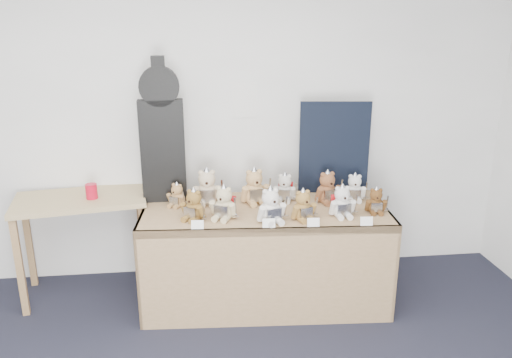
{
  "coord_description": "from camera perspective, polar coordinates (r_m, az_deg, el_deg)",
  "views": [
    {
      "loc": [
        0.32,
        -1.65,
        2.16
      ],
      "look_at": [
        0.72,
        1.81,
        1.06
      ],
      "focal_mm": 35.0,
      "sensor_mm": 36.0,
      "label": 1
    }
  ],
  "objects": [
    {
      "name": "entry_card_d",
      "position": [
        3.6,
        12.52,
        -4.73
      ],
      "size": [
        0.09,
        0.02,
        0.06
      ],
      "primitive_type": "cube",
      "rotation": [
        -0.24,
        0.0,
        -0.06
      ],
      "color": "white",
      "rests_on": "display_table"
    },
    {
      "name": "teddy_front_right",
      "position": [
        3.61,
        5.41,
        -3.13
      ],
      "size": [
        0.21,
        0.19,
        0.25
      ],
      "rotation": [
        0.0,
        0.0,
        0.28
      ],
      "color": "olive",
      "rests_on": "display_table"
    },
    {
      "name": "room_shell",
      "position": [
        4.2,
        -1.31,
        9.03
      ],
      "size": [
        6.0,
        6.0,
        6.0
      ],
      "color": "silver",
      "rests_on": "floor"
    },
    {
      "name": "entry_card_a",
      "position": [
        3.48,
        -6.71,
        -5.21
      ],
      "size": [
        0.09,
        0.02,
        0.06
      ],
      "primitive_type": "cube",
      "rotation": [
        -0.24,
        0.0,
        -0.06
      ],
      "color": "white",
      "rests_on": "display_table"
    },
    {
      "name": "teddy_back_right",
      "position": [
        3.98,
        8.17,
        -1.09
      ],
      "size": [
        0.24,
        0.21,
        0.29
      ],
      "rotation": [
        0.0,
        0.0,
        0.23
      ],
      "color": "brown",
      "rests_on": "display_table"
    },
    {
      "name": "teddy_back_far_left",
      "position": [
        3.91,
        -9.03,
        -1.92
      ],
      "size": [
        0.17,
        0.17,
        0.21
      ],
      "rotation": [
        0.0,
        0.0,
        -0.54
      ],
      "color": "#A0794B",
      "rests_on": "display_table"
    },
    {
      "name": "teddy_front_centre",
      "position": [
        3.55,
        1.7,
        -3.21
      ],
      "size": [
        0.24,
        0.22,
        0.29
      ],
      "rotation": [
        0.0,
        0.0,
        0.29
      ],
      "color": "silver",
      "rests_on": "display_table"
    },
    {
      "name": "teddy_front_left",
      "position": [
        3.63,
        -3.69,
        -2.87
      ],
      "size": [
        0.22,
        0.22,
        0.28
      ],
      "rotation": [
        0.0,
        0.0,
        -0.44
      ],
      "color": "#C4B38A",
      "rests_on": "display_table"
    },
    {
      "name": "guitar_case",
      "position": [
        3.94,
        -10.71,
        5.24
      ],
      "size": [
        0.35,
        0.12,
        1.13
      ],
      "rotation": [
        0.0,
        0.0,
        0.04
      ],
      "color": "black",
      "rests_on": "display_table"
    },
    {
      "name": "entry_card_b",
      "position": [
        3.48,
        1.48,
        -5.06
      ],
      "size": [
        0.09,
        0.03,
        0.06
      ],
      "primitive_type": "cube",
      "rotation": [
        -0.24,
        0.0,
        -0.06
      ],
      "color": "white",
      "rests_on": "display_table"
    },
    {
      "name": "side_table",
      "position": [
        4.22,
        -19.33,
        -3.65
      ],
      "size": [
        1.07,
        0.71,
        0.83
      ],
      "rotation": [
        0.0,
        0.0,
        0.16
      ],
      "color": "#A38157",
      "rests_on": "floor"
    },
    {
      "name": "display_table",
      "position": [
        3.83,
        1.14,
        -6.14
      ],
      "size": [
        1.93,
        0.9,
        0.78
      ],
      "rotation": [
        0.0,
        0.0,
        -0.06
      ],
      "color": "olive",
      "rests_on": "floor"
    },
    {
      "name": "teddy_back_left",
      "position": [
        3.92,
        -5.61,
        -1.09
      ],
      "size": [
        0.26,
        0.21,
        0.32
      ],
      "rotation": [
        0.0,
        0.0,
        -0.05
      ],
      "color": "beige",
      "rests_on": "display_table"
    },
    {
      "name": "red_cup",
      "position": [
        4.11,
        -18.29,
        -1.34
      ],
      "size": [
        0.09,
        0.09,
        0.12
      ],
      "primitive_type": "cylinder",
      "color": "red",
      "rests_on": "side_table"
    },
    {
      "name": "navy_board",
      "position": [
        4.14,
        8.93,
        3.51
      ],
      "size": [
        0.57,
        0.08,
        0.76
      ],
      "primitive_type": "cube",
      "rotation": [
        0.0,
        0.0,
        -0.11
      ],
      "color": "black",
      "rests_on": "display_table"
    },
    {
      "name": "teddy_front_end",
      "position": [
        3.84,
        13.53,
        -2.53
      ],
      "size": [
        0.18,
        0.15,
        0.22
      ],
      "rotation": [
        0.0,
        0.0,
        -0.14
      ],
      "color": "brown",
      "rests_on": "display_table"
    },
    {
      "name": "entry_card_c",
      "position": [
        3.52,
        6.57,
        -4.94
      ],
      "size": [
        0.09,
        0.02,
        0.06
      ],
      "primitive_type": "cube",
      "rotation": [
        -0.24,
        0.0,
        -0.06
      ],
      "color": "white",
      "rests_on": "display_table"
    },
    {
      "name": "teddy_back_end",
      "position": [
        4.06,
        11.18,
        -1.08
      ],
      "size": [
        0.2,
        0.18,
        0.25
      ],
      "rotation": [
        0.0,
        0.0,
        -0.18
      ],
      "color": "silver",
      "rests_on": "display_table"
    },
    {
      "name": "teddy_front_far_left",
      "position": [
        3.63,
        -7.13,
        -3.09
      ],
      "size": [
        0.21,
        0.21,
        0.26
      ],
      "rotation": [
        0.0,
        0.0,
        -0.57
      ],
      "color": "brown",
      "rests_on": "display_table"
    },
    {
      "name": "teddy_back_centre_left",
      "position": [
        3.92,
        -0.17,
        -1.01
      ],
      "size": [
        0.26,
        0.23,
        0.31
      ],
      "rotation": [
        0.0,
        0.0,
        0.19
      ],
      "color": "tan",
      "rests_on": "display_table"
    },
    {
      "name": "teddy_front_far_right",
      "position": [
        3.71,
        9.8,
        -2.68
      ],
      "size": [
        0.22,
        0.18,
        0.27
      ],
      "rotation": [
        0.0,
        0.0,
        0.05
      ],
      "color": "silver",
      "rests_on": "display_table"
    },
    {
      "name": "teddy_back_centre_right",
      "position": [
        3.99,
        3.3,
        -1.1
      ],
      "size": [
        0.2,
        0.19,
        0.25
      ],
      "rotation": [
        0.0,
        0.0,
        -0.28
      ],
      "color": "beige",
      "rests_on": "display_table"
    }
  ]
}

